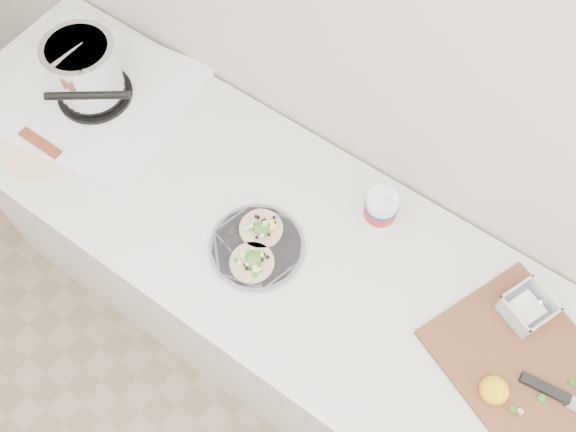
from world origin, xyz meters
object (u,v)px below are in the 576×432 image
Objects in this scene: bacon_plate at (41,145)px; cutboard at (538,371)px; taco_plate at (257,245)px; stove at (89,79)px; tub at (382,207)px.

cutboard is at bearing 8.74° from bacon_plate.
taco_plate is 0.70m from bacon_plate.
stove is 0.70m from taco_plate.
taco_plate is 0.34m from tub.
bacon_plate is at bearing -158.40° from tub.
stove is 2.44× the size of taco_plate.
stove is 0.23m from bacon_plate.
stove is 1.44m from cutboard.
taco_plate is (0.69, -0.12, -0.07)m from stove.
cutboard reaches higher than bacon_plate.
cutboard is at bearing -14.98° from tub.
taco_plate is at bearing 8.11° from bacon_plate.
tub reaches higher than bacon_plate.
tub is 0.99m from bacon_plate.
stove is at bearing 88.10° from bacon_plate.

